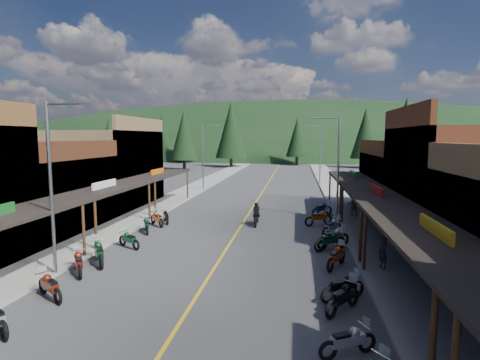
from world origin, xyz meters
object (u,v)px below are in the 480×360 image
at_px(pine_0, 109,137).
at_px(pine_2, 231,130).
at_px(pine_1, 184,134).
at_px(bike_west_8, 146,224).
at_px(pine_4, 365,133).
at_px(pine_9, 419,138).
at_px(pine_8, 144,140).
at_px(bike_east_9, 332,226).
at_px(streetlight_2, 336,163).
at_px(pine_10, 184,135).
at_px(bike_west_6, 99,252).
at_px(bike_west_10, 166,216).
at_px(streetlight_0, 53,181).
at_px(bike_east_10, 319,217).
at_px(pine_11, 406,132).
at_px(shop_west_3, 105,168).
at_px(pine_7, 162,134).
at_px(pedestrian_east_b, 353,205).
at_px(pedestrian_east_a, 383,252).
at_px(shop_east_2, 469,188).
at_px(bike_west_5, 79,262).
at_px(bike_west_4, 50,285).
at_px(bike_east_6, 336,256).
at_px(bike_east_7, 330,240).
at_px(shop_west_2, 36,194).
at_px(pine_5, 427,130).
at_px(shop_east_3, 415,184).
at_px(rider_on_bike, 257,216).
at_px(bike_east_8, 333,237).
at_px(bike_east_5, 343,286).
at_px(bike_west_7, 129,239).
at_px(bike_east_4, 343,297).
at_px(bike_east_11, 322,208).
at_px(bike_west_9, 157,218).
at_px(pine_3, 297,137).
at_px(streetlight_3, 319,152).

bearing_deg(pine_0, pine_2, -7.59).
height_order(pine_1, bike_west_8, pine_1).
height_order(pine_4, pine_9, pine_4).
xyz_separation_m(pine_8, bike_east_9, (28.30, -36.71, -5.34)).
distance_m(streetlight_2, pine_8, 43.18).
xyz_separation_m(pine_10, bike_west_6, (12.10, -54.24, -6.11)).
height_order(pine_10, bike_west_10, pine_10).
bearing_deg(streetlight_0, bike_east_10, 43.72).
bearing_deg(bike_east_9, pine_11, 102.75).
distance_m(shop_west_3, pine_7, 67.32).
relative_size(bike_east_9, pedestrian_east_b, 1.30).
bearing_deg(pedestrian_east_b, pedestrian_east_a, 86.81).
relative_size(shop_east_2, bike_west_5, 5.13).
xyz_separation_m(streetlight_0, pedestrian_east_a, (15.07, 2.92, -3.52)).
height_order(pine_1, bike_west_4, pine_1).
relative_size(pine_1, bike_east_9, 5.62).
bearing_deg(pine_10, bike_west_8, -75.98).
height_order(bike_east_6, bike_east_10, bike_east_10).
distance_m(pine_1, bike_east_7, 76.45).
bearing_deg(bike_east_9, shop_west_2, -141.19).
height_order(bike_west_5, pedestrian_east_a, pedestrian_east_a).
xyz_separation_m(streetlight_2, bike_west_8, (-13.03, -5.75, -3.90)).
relative_size(shop_west_2, pine_2, 0.78).
xyz_separation_m(pine_5, pine_8, (-56.00, -32.00, -2.01)).
height_order(bike_east_6, bike_east_7, same).
relative_size(shop_east_3, rider_on_bike, 4.74).
bearing_deg(rider_on_bike, pine_9, 58.86).
relative_size(pine_11, bike_east_8, 5.31).
bearing_deg(pine_9, pine_1, 152.49).
relative_size(shop_west_3, pine_5, 0.78).
xyz_separation_m(streetlight_0, rider_on_bike, (8.05, 11.48, -3.76)).
relative_size(pine_5, bike_east_5, 6.80).
bearing_deg(pine_0, pedestrian_east_a, -53.52).
height_order(bike_west_4, bike_west_7, bike_west_4).
relative_size(pine_11, bike_east_4, 5.86).
bearing_deg(pine_9, bike_east_10, -115.26).
xyz_separation_m(bike_west_5, pedestrian_east_a, (14.27, 2.55, 0.33)).
distance_m(pine_9, bike_west_7, 55.31).
xyz_separation_m(bike_east_6, bike_east_11, (0.13, 12.47, 0.01)).
bearing_deg(rider_on_bike, bike_west_9, -170.75).
bearing_deg(pine_10, bike_west_4, -78.10).
xyz_separation_m(shop_east_2, pine_9, (10.22, 43.30, 2.86)).
height_order(pine_8, bike_east_7, pine_8).
xyz_separation_m(pine_2, pine_3, (14.00, 8.00, -1.51)).
distance_m(pine_8, rider_on_bike, 41.87).
bearing_deg(pine_0, bike_west_5, -63.41).
xyz_separation_m(bike_west_6, rider_on_bike, (6.99, 9.72, 0.03)).
bearing_deg(streetlight_3, bike_west_7, -111.91).
relative_size(pine_3, bike_west_9, 5.25).
distance_m(pine_3, bike_east_4, 74.01).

